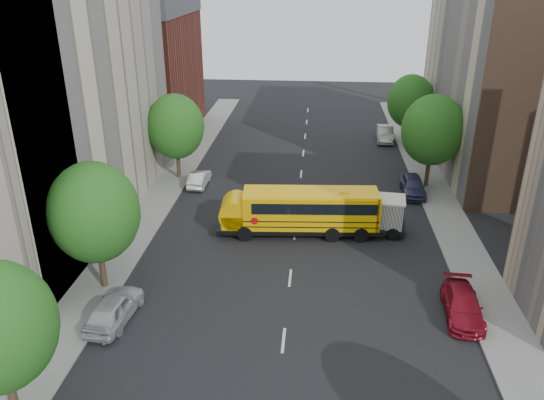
# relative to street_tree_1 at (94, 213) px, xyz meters

# --- Properties ---
(ground) EXTENTS (120.00, 120.00, 0.00)m
(ground) POSITION_rel_street_tree_1_xyz_m (11.00, 4.00, -4.95)
(ground) COLOR black
(ground) RESTS_ON ground
(sidewalk_left) EXTENTS (3.00, 80.00, 0.12)m
(sidewalk_left) POSITION_rel_street_tree_1_xyz_m (-0.50, 9.00, -4.89)
(sidewalk_left) COLOR slate
(sidewalk_left) RESTS_ON ground
(sidewalk_right) EXTENTS (3.00, 80.00, 0.12)m
(sidewalk_right) POSITION_rel_street_tree_1_xyz_m (22.50, 9.00, -4.89)
(sidewalk_right) COLOR slate
(sidewalk_right) RESTS_ON ground
(lane_markings) EXTENTS (0.15, 64.00, 0.01)m
(lane_markings) POSITION_rel_street_tree_1_xyz_m (11.00, 14.00, -4.95)
(lane_markings) COLOR silver
(lane_markings) RESTS_ON ground
(building_left_cream) EXTENTS (10.00, 26.00, 20.00)m
(building_left_cream) POSITION_rel_street_tree_1_xyz_m (-7.00, 10.00, 5.05)
(building_left_cream) COLOR beige
(building_left_cream) RESTS_ON ground
(building_left_redbrick) EXTENTS (10.00, 15.00, 13.00)m
(building_left_redbrick) POSITION_rel_street_tree_1_xyz_m (-7.00, 32.00, 1.55)
(building_left_redbrick) COLOR maroon
(building_left_redbrick) RESTS_ON ground
(building_right_far) EXTENTS (10.00, 22.00, 18.00)m
(building_right_far) POSITION_rel_street_tree_1_xyz_m (29.00, 24.00, 4.05)
(building_right_far) COLOR beige
(building_right_far) RESTS_ON ground
(street_tree_1) EXTENTS (5.12, 5.12, 7.90)m
(street_tree_1) POSITION_rel_street_tree_1_xyz_m (0.00, 0.00, 0.00)
(street_tree_1) COLOR #38281C
(street_tree_1) RESTS_ON ground
(street_tree_2) EXTENTS (4.99, 4.99, 7.71)m
(street_tree_2) POSITION_rel_street_tree_1_xyz_m (0.00, 18.00, -0.12)
(street_tree_2) COLOR #38281C
(street_tree_2) RESTS_ON ground
(street_tree_4) EXTENTS (5.25, 5.25, 8.10)m
(street_tree_4) POSITION_rel_street_tree_1_xyz_m (22.00, 18.00, 0.12)
(street_tree_4) COLOR #38281C
(street_tree_4) RESTS_ON ground
(street_tree_5) EXTENTS (4.86, 4.86, 7.51)m
(street_tree_5) POSITION_rel_street_tree_1_xyz_m (22.00, 30.00, -0.25)
(street_tree_5) COLOR #38281C
(street_tree_5) RESTS_ON ground
(school_bus) EXTENTS (11.97, 3.58, 3.33)m
(school_bus) POSITION_rel_street_tree_1_xyz_m (11.26, 8.12, -3.09)
(school_bus) COLOR black
(school_bus) RESTS_ON ground
(safari_truck) EXTENTS (6.63, 3.02, 2.75)m
(safari_truck) POSITION_rel_street_tree_1_xyz_m (15.68, 8.84, -3.50)
(safari_truck) COLOR black
(safari_truck) RESTS_ON ground
(parked_car_0) EXTENTS (2.27, 4.76, 1.57)m
(parked_car_0) POSITION_rel_street_tree_1_xyz_m (1.79, -3.11, -4.17)
(parked_car_0) COLOR #AEAEB5
(parked_car_0) RESTS_ON ground
(parked_car_1) EXTENTS (1.43, 3.93, 1.29)m
(parked_car_1) POSITION_rel_street_tree_1_xyz_m (2.20, 16.45, -4.31)
(parked_car_1) COLOR silver
(parked_car_1) RESTS_ON ground
(parked_car_3) EXTENTS (2.23, 4.83, 1.37)m
(parked_car_3) POSITION_rel_street_tree_1_xyz_m (20.60, -1.02, -4.27)
(parked_car_3) COLOR maroon
(parked_car_3) RESTS_ON ground
(parked_car_4) EXTENTS (1.92, 4.62, 1.56)m
(parked_car_4) POSITION_rel_street_tree_1_xyz_m (20.54, 16.07, -4.17)
(parked_car_4) COLOR #373B61
(parked_car_4) RESTS_ON ground
(parked_car_5) EXTENTS (1.95, 4.93, 1.60)m
(parked_car_5) POSITION_rel_street_tree_1_xyz_m (19.80, 31.17, -4.15)
(parked_car_5) COLOR #A2A19D
(parked_car_5) RESTS_ON ground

